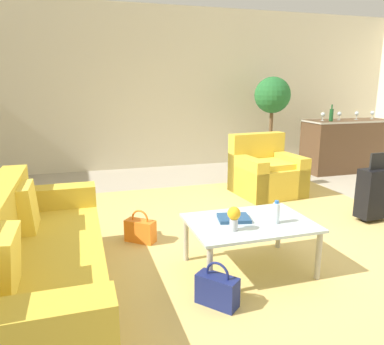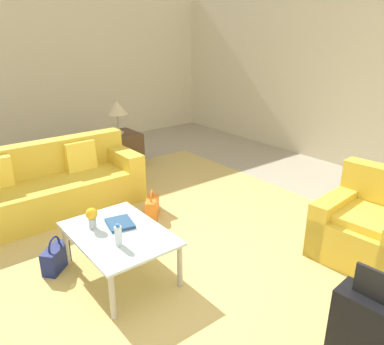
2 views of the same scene
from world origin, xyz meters
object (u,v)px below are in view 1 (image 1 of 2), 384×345
Objects in this scene: wine_glass_leftmost at (323,115)px; potted_ficus at (272,107)px; suitcase_black at (374,193)px; handbag_orange at (140,230)px; handbag_navy at (217,290)px; armchair at (265,174)px; wine_glass_rightmost at (372,113)px; coffee_table at (250,227)px; flower_vase at (234,216)px; wine_glass_left_of_centre at (339,114)px; wine_bottle_green at (331,115)px; couch at (33,271)px; wine_glass_right_of_centre at (357,114)px; bar_console at (346,145)px; coffee_table_book at (234,218)px; water_bottle at (276,213)px.

wine_glass_leftmost is 0.09× the size of potted_ficus.
handbag_orange is at bearing 176.12° from suitcase_black.
armchair is at bearing 56.03° from handbag_navy.
wine_glass_rightmost is 0.18× the size of suitcase_black.
handbag_orange is at bearing -149.08° from armchair.
coffee_table is 0.71m from handbag_navy.
coffee_table reaches higher than handbag_orange.
flower_vase is at bearing -59.29° from handbag_orange.
wine_glass_left_of_centre reaches higher than handbag_orange.
flower_vase is at bearing -145.71° from coffee_table.
couch is at bearing -147.39° from wine_bottle_green.
handbag_navy is at bearing -122.77° from potted_ficus.
suitcase_black is at bearing -124.98° from wine_glass_right_of_centre.
bar_console is 1.97× the size of suitcase_black.
wine_glass_rightmost reaches higher than flower_vase.
coffee_table is at bearing 43.75° from handbag_navy.
coffee_table is at bearing -142.42° from wine_glass_rightmost.
handbag_orange is (-0.84, 0.89, -0.28)m from coffee_table.
wine_glass_right_of_centre is (0.19, 0.02, 0.59)m from bar_console.
wine_glass_right_of_centre is 0.43× the size of handbag_orange.
wine_bottle_green is (-1.06, -0.16, 0.01)m from wine_glass_rightmost.
coffee_table is 3.93× the size of coffee_table_book.
bar_console reaches higher than suitcase_black.
wine_glass_leftmost is (3.15, 3.25, 0.51)m from flower_vase.
wine_glass_leftmost and wine_glass_right_of_centre have the same top height.
bar_console is 1.59m from potted_ficus.
flower_vase is at bearing -138.86° from bar_console.
water_bottle is 0.24× the size of suitcase_black.
handbag_orange is (-1.04, 0.99, -0.43)m from water_bottle.
suitcase_black is (2.00, 0.70, -0.05)m from coffee_table.
wine_glass_right_of_centre is at bearing 40.60° from handbag_navy.
flower_vase is 0.11× the size of potted_ficus.
suitcase_black is at bearing 11.92° from couch.
armchair is 0.59× the size of bar_console.
handbag_orange and handbag_navy have the same top height.
armchair reaches higher than handbag_navy.
handbag_orange is 1.00× the size of handbag_navy.
potted_ficus reaches higher than wine_glass_right_of_centre.
couch is 2.18× the size of coffee_table.
potted_ficus is (-0.73, 0.60, 0.12)m from wine_glass_leftmost.
potted_ficus reaches higher than bar_console.
couch is at bearing -145.86° from wine_glass_leftmost.
handbag_orange is at bearing 120.71° from flower_vase.
bar_console is 10.84× the size of wine_glass_left_of_centre.
wine_glass_right_of_centre reaches higher than suitcase_black.
bar_console is (2.21, 0.93, 0.20)m from armchair.
handbag_navy is (-0.35, -0.53, -0.35)m from coffee_table_book.
water_bottle is 0.57× the size of handbag_orange.
wine_glass_right_of_centre is at bearing 26.14° from handbag_orange.
flower_vase is 1.33× the size of wine_glass_right_of_centre.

